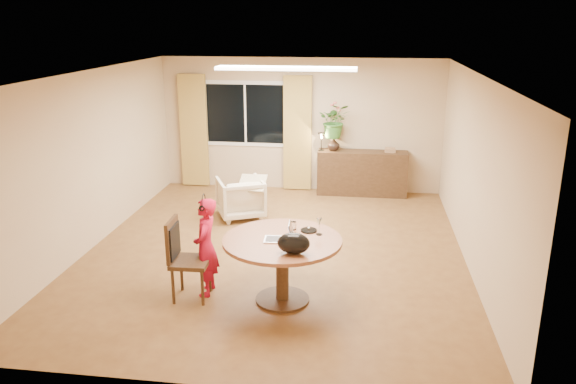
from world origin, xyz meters
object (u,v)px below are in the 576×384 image
object	(u,v)px
child	(206,247)
armchair	(241,198)
dining_table	(282,252)
sideboard	(362,173)
dining_chair	(191,260)

from	to	relation	value
child	armchair	world-z (taller)	child
dining_table	sideboard	world-z (taller)	sideboard
dining_chair	sideboard	distance (m)	5.01
dining_table	dining_chair	xyz separation A→B (m)	(-1.12, -0.07, -0.13)
dining_table	child	bearing A→B (deg)	175.67
armchair	dining_table	bearing A→B (deg)	86.86
dining_table	dining_chair	distance (m)	1.13
armchair	child	bearing A→B (deg)	69.07
dining_table	armchair	distance (m)	3.14
dining_table	sideboard	bearing A→B (deg)	78.62
child	dining_chair	bearing A→B (deg)	-49.86
dining_table	dining_chair	bearing A→B (deg)	-176.26
dining_table	armchair	bearing A→B (deg)	111.72
dining_chair	armchair	xyz separation A→B (m)	(-0.04, 2.98, -0.16)
dining_chair	child	world-z (taller)	child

